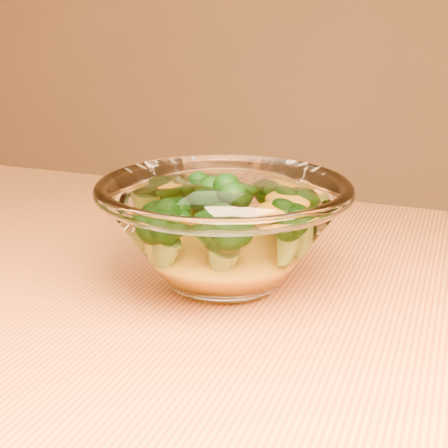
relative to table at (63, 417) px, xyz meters
The scene contains 4 objects.
table is the anchor object (origin of this frame).
glass_bowl 0.21m from the table, 43.90° to the left, with size 0.22×0.22×0.10m.
cheese_sauce 0.20m from the table, 43.90° to the left, with size 0.11×0.11×0.03m, color #F9B015.
broccoli_heap 0.22m from the table, 46.08° to the left, with size 0.14×0.13×0.07m.
Camera 1 is at (0.29, -0.37, 0.98)m, focal length 50.00 mm.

